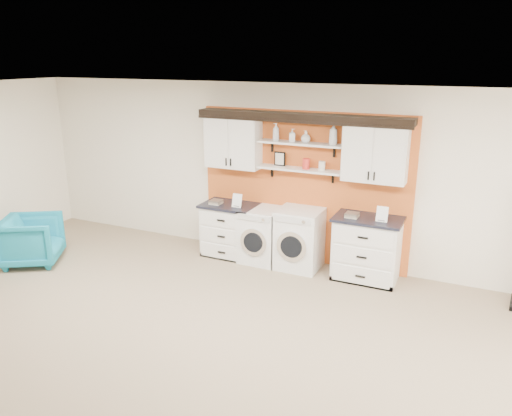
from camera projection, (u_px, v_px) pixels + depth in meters
The scene contains 21 objects.
floor at pixel (159, 405), 4.75m from camera, with size 10.00×10.00×0.00m, color gray.
ceiling at pixel (139, 107), 3.93m from camera, with size 10.00×10.00×0.00m, color white.
wall_back at pixel (304, 175), 7.81m from camera, with size 10.00×10.00×0.00m, color #EFE4CE.
accent_panel at pixel (303, 188), 7.84m from camera, with size 3.40×0.07×2.40m, color #C55821.
upper_cabinet_left at pixel (233, 142), 7.95m from camera, with size 0.90×0.35×0.84m.
upper_cabinet_right at pixel (375, 153), 7.04m from camera, with size 0.90×0.35×0.84m.
shelf_lower at pixel (300, 169), 7.60m from camera, with size 1.32×0.28×0.03m, color white.
shelf_upper at pixel (300, 143), 7.49m from camera, with size 1.32×0.28×0.03m, color white.
crown_molding at pixel (301, 117), 7.38m from camera, with size 3.30×0.41×0.13m.
picture_frame at pixel (280, 159), 7.75m from camera, with size 0.18×0.02×0.22m.
canister_red at pixel (306, 164), 7.53m from camera, with size 0.11×0.11×0.16m, color red.
canister_cream at pixel (322, 166), 7.44m from camera, with size 0.10×0.10×0.14m, color silver.
base_cabinet_left at pixel (230, 229), 8.24m from camera, with size 0.90×0.66×0.88m.
base_cabinet_right at pixel (367, 249), 7.32m from camera, with size 0.98×0.66×0.96m.
washer at pixel (262, 235), 8.00m from camera, with size 0.63×0.71×0.88m.
dryer at pixel (299, 239), 7.74m from camera, with size 0.67×0.71×0.94m.
armchair at pixel (32, 240), 7.92m from camera, with size 0.82×0.84×0.77m, color teal.
soap_bottle_a at pixel (276, 132), 7.60m from camera, with size 0.10×0.10×0.27m, color silver.
soap_bottle_b at pixel (292, 135), 7.51m from camera, with size 0.09×0.09×0.20m, color silver.
soap_bottle_c at pixel (306, 137), 7.42m from camera, with size 0.14×0.14×0.18m, color silver.
soap_bottle_d at pixel (333, 134), 7.23m from camera, with size 0.12×0.12×0.32m, color silver.
Camera 1 is at (2.52, -3.24, 3.19)m, focal length 35.00 mm.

